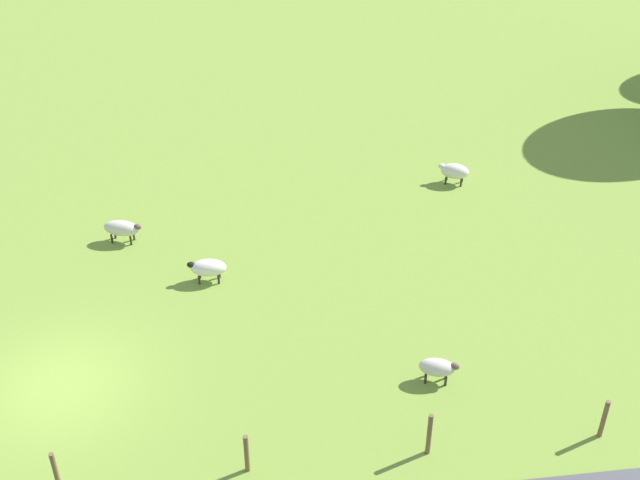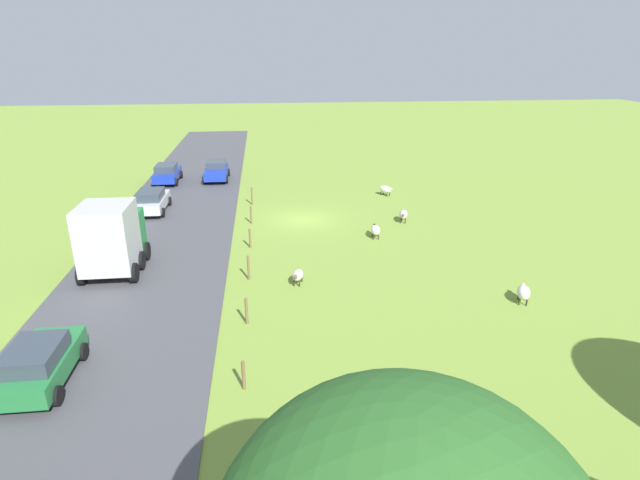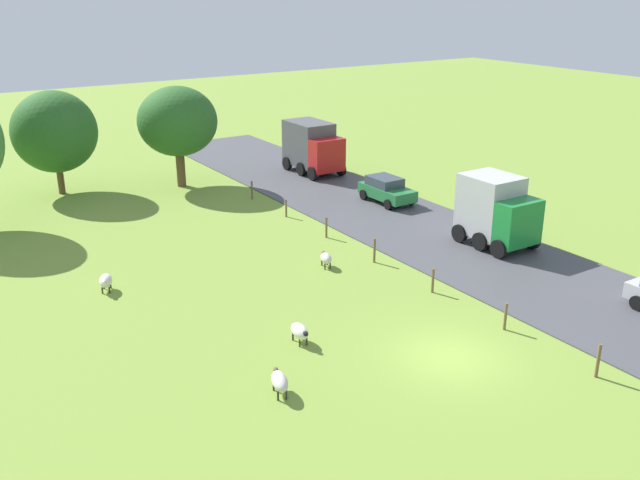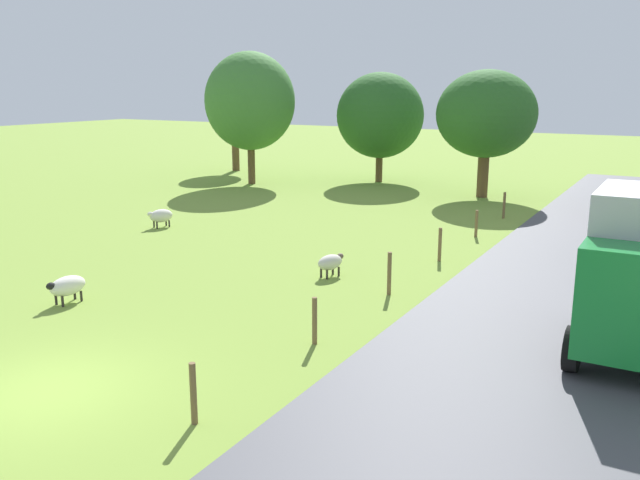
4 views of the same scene
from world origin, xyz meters
name	(u,v)px [view 4 (image 4 of 4)]	position (x,y,z in m)	size (l,w,h in m)	color
ground_plane	(48,391)	(0.00, 0.00, 0.00)	(160.00, 160.00, 0.00)	olive
sheep_0	(330,262)	(1.03, 9.83, 0.47)	(0.74, 1.11, 0.72)	beige
sheep_2	(67,286)	(-4.07, 3.94, 0.50)	(0.64, 1.21, 0.77)	silver
sheep_4	(161,216)	(-8.84, 12.85, 0.50)	(0.91, 1.17, 0.78)	silver
tree_0	(380,116)	(-6.48, 30.00, 4.10)	(5.36, 5.36, 6.72)	brown
tree_1	(234,100)	(-17.61, 30.02, 4.89)	(3.63, 3.63, 6.98)	brown
tree_2	(486,114)	(0.84, 27.40, 4.42)	(5.27, 5.27, 6.75)	brown
tree_4	(250,101)	(-12.94, 25.34, 4.98)	(5.42, 5.42, 7.91)	brown
fence_post_1	(193,394)	(3.39, 0.42, 0.58)	(0.12, 0.12, 1.17)	brown
fence_post_2	(315,321)	(3.39, 4.73, 0.57)	(0.12, 0.12, 1.14)	brown
fence_post_3	(389,274)	(3.39, 9.05, 0.63)	(0.12, 0.12, 1.27)	brown
fence_post_4	(440,245)	(3.39, 13.36, 0.59)	(0.12, 0.12, 1.17)	brown
fence_post_5	(476,224)	(3.39, 17.68, 0.54)	(0.12, 0.12, 1.08)	brown
fence_post_6	(504,205)	(3.39, 21.99, 0.60)	(0.12, 0.12, 1.20)	brown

